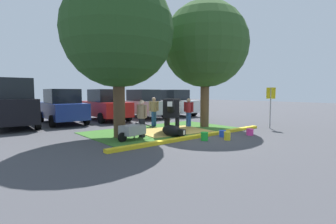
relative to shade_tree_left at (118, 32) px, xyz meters
name	(u,v)px	position (x,y,z in m)	size (l,w,h in m)	color
ground_plane	(192,136)	(2.53, -1.65, -4.21)	(80.00, 80.00, 0.00)	#424247
grass_island	(165,131)	(2.51, 0.17, -4.20)	(7.12, 4.23, 0.02)	#386B28
curb_yellow	(200,136)	(2.51, -2.10, -4.15)	(8.32, 0.24, 0.12)	yellow
hay_bedding	(172,131)	(2.63, -0.23, -4.19)	(3.20, 2.40, 0.04)	tan
shade_tree_left	(118,32)	(0.00, 0.00, 0.00)	(4.41, 4.41, 6.44)	#4C3823
shade_tree_right	(205,45)	(5.02, -0.11, 0.08)	(4.44, 4.44, 6.54)	brown
cow_holstein	(172,108)	(2.75, -0.11, -3.10)	(2.45, 2.51, 1.57)	black
calf_lying	(172,131)	(1.77, -1.25, -3.98)	(0.48, 1.30, 0.48)	black
person_handler	(154,111)	(3.06, 1.77, -3.38)	(0.46, 0.34, 1.56)	#23478C
person_visitor_near	(189,112)	(4.27, 0.33, -3.40)	(0.34, 0.49, 1.52)	#23478C
person_visitor_far	(142,117)	(0.71, -0.57, -3.40)	(0.34, 0.52, 1.53)	black
wheelbarrow	(132,130)	(0.07, -0.84, -3.83)	(1.62, 0.80, 0.63)	gray
parking_sign	(271,100)	(7.13, -2.66, -2.75)	(0.11, 0.44, 2.08)	#99999E
bucket_green	(204,136)	(2.17, -2.66, -4.05)	(0.30, 0.30, 0.32)	green
bucket_yellow	(227,136)	(2.91, -3.17, -4.05)	(0.27, 0.27, 0.32)	yellow
bucket_blue	(222,133)	(3.33, -2.60, -4.07)	(0.29, 0.29, 0.27)	blue
bucket_pink	(250,132)	(4.56, -3.12, -4.07)	(0.32, 0.32, 0.28)	#EA3893
suv_black	(11,103)	(-2.93, 6.04, -2.94)	(2.26, 4.67, 2.52)	black
sedan_blue	(62,107)	(-0.34, 6.22, -3.23)	(2.16, 4.47, 2.02)	navy
sedan_red	(105,105)	(2.31, 6.05, -3.23)	(2.16, 4.47, 2.02)	red
sedan_silver	(143,104)	(5.29, 6.06, -3.23)	(2.16, 4.47, 2.02)	silver
hatchback_white	(173,103)	(7.98, 5.85, -3.23)	(2.16, 4.47, 2.02)	silver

